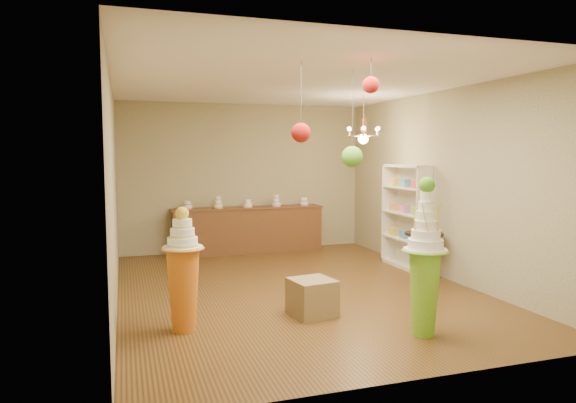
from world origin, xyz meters
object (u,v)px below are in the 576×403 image
object	(u,v)px
pedestal_green	(425,273)
round_table	(424,249)
pedestal_orange	(183,279)
sideboard	(248,229)

from	to	relation	value
pedestal_green	round_table	size ratio (longest dim) A/B	2.29
pedestal_orange	round_table	bearing A→B (deg)	17.24
pedestal_orange	sideboard	size ratio (longest dim) A/B	0.46
pedestal_green	pedestal_orange	distance (m)	2.67
pedestal_orange	sideboard	xyz separation A→B (m)	(1.77, 4.31, -0.12)
pedestal_green	sideboard	distance (m)	5.31
pedestal_orange	round_table	xyz separation A→B (m)	(3.87, 1.20, -0.10)
pedestal_green	round_table	xyz separation A→B (m)	(1.37, 2.15, -0.21)
sideboard	round_table	world-z (taller)	sideboard
sideboard	pedestal_orange	bearing A→B (deg)	-112.30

